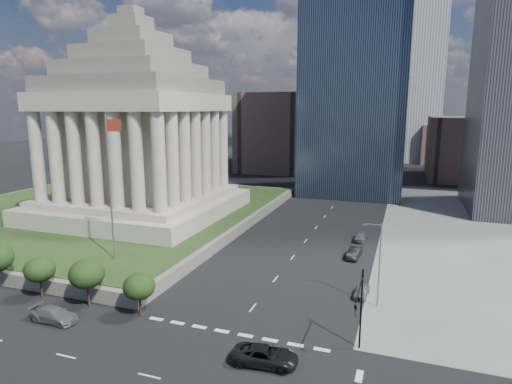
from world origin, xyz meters
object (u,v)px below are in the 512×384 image
at_px(pickup_truck, 265,356).
at_px(parked_sedan_near, 362,291).
at_px(flagpole, 111,180).
at_px(traffic_signal_ne, 360,305).
at_px(street_lamp_north, 378,260).
at_px(war_memorial, 136,115).
at_px(parked_sedan_far, 361,237).
at_px(parked_sedan_mid, 354,253).
at_px(suv_grey, 54,315).

height_order(pickup_truck, parked_sedan_near, pickup_truck).
xyz_separation_m(flagpole, pickup_truck, (26.66, -14.00, -12.29)).
height_order(traffic_signal_ne, parked_sedan_near, traffic_signal_ne).
bearing_deg(street_lamp_north, war_memorial, 154.08).
distance_m(traffic_signal_ne, parked_sedan_far, 36.86).
bearing_deg(flagpole, traffic_signal_ne, -16.71).
bearing_deg(traffic_signal_ne, parked_sedan_mid, 97.30).
relative_size(war_memorial, parked_sedan_mid, 8.26).
distance_m(war_memorial, flagpole, 28.16).
distance_m(flagpole, suv_grey, 18.97).
distance_m(traffic_signal_ne, suv_grey, 32.10).
bearing_deg(street_lamp_north, parked_sedan_far, 99.78).
bearing_deg(flagpole, parked_sedan_far, 40.27).
xyz_separation_m(traffic_signal_ne, street_lamp_north, (0.83, 11.30, 0.41)).
height_order(war_memorial, traffic_signal_ne, war_memorial).
distance_m(suv_grey, parked_sedan_mid, 41.93).
xyz_separation_m(street_lamp_north, pickup_truck, (-8.50, -15.00, -4.83)).
height_order(traffic_signal_ne, parked_sedan_mid, traffic_signal_ne).
height_order(flagpole, traffic_signal_ne, flagpole).
height_order(war_memorial, parked_sedan_near, war_memorial).
bearing_deg(parked_sedan_mid, parked_sedan_far, 95.18).
relative_size(war_memorial, street_lamp_north, 3.90).
xyz_separation_m(war_memorial, parked_sedan_far, (43.00, 2.12, -20.63)).
relative_size(war_memorial, parked_sedan_far, 8.68).
bearing_deg(parked_sedan_far, flagpole, -132.97).
relative_size(pickup_truck, parked_sedan_mid, 1.26).
distance_m(war_memorial, pickup_truck, 58.09).
relative_size(war_memorial, parked_sedan_near, 10.22).
distance_m(war_memorial, parked_sedan_mid, 48.20).
distance_m(flagpole, pickup_truck, 32.52).
bearing_deg(parked_sedan_far, parked_sedan_mid, -83.25).
xyz_separation_m(flagpole, parked_sedan_mid, (30.83, 17.01, -12.34)).
relative_size(traffic_signal_ne, parked_sedan_far, 1.78).
xyz_separation_m(parked_sedan_near, parked_sedan_mid, (-2.50, 13.65, 0.13)).
bearing_deg(suv_grey, street_lamp_north, -63.89).
bearing_deg(traffic_signal_ne, pickup_truck, -154.28).
bearing_deg(parked_sedan_mid, traffic_signal_ne, -77.52).
bearing_deg(parked_sedan_mid, flagpole, -145.93).
distance_m(flagpole, street_lamp_north, 35.95).
bearing_deg(parked_sedan_mid, war_memorial, 175.95).
xyz_separation_m(flagpole, traffic_signal_ne, (34.33, -10.30, -7.86)).
bearing_deg(war_memorial, parked_sedan_near, -24.39).
height_order(street_lamp_north, parked_sedan_mid, street_lamp_north).
relative_size(parked_sedan_near, parked_sedan_mid, 0.81).
xyz_separation_m(war_memorial, pickup_truck, (38.83, -38.00, -20.57)).
bearing_deg(flagpole, pickup_truck, -27.71).
xyz_separation_m(flagpole, parked_sedan_far, (30.83, 26.12, -12.35)).
distance_m(pickup_truck, parked_sedan_near, 18.61).
bearing_deg(parked_sedan_far, suv_grey, -118.11).
bearing_deg(pickup_truck, traffic_signal_ne, -70.02).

